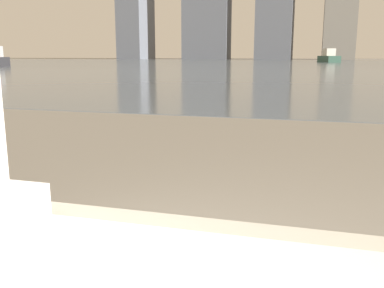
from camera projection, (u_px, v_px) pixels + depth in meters
The scene contains 2 objects.
harbor_water at pixel (312, 63), 58.96m from camera, with size 180.00×110.00×0.01m.
harbor_boat_1 at pixel (329, 57), 66.50m from camera, with size 3.45×5.91×2.10m.
Camera 1 is at (0.57, -0.24, 1.06)m, focal length 40.00 mm.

